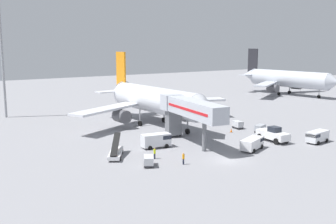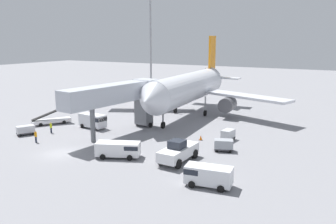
# 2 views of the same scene
# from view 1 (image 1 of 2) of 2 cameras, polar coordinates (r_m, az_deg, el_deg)

# --- Properties ---
(ground_plane) EXTENTS (300.00, 300.00, 0.00)m
(ground_plane) POSITION_cam_1_polar(r_m,az_deg,el_deg) (60.78, 8.25, -6.75)
(ground_plane) COLOR gray
(airplane_at_gate) EXTENTS (37.84, 34.59, 14.95)m
(airplane_at_gate) POSITION_cam_1_polar(r_m,az_deg,el_deg) (85.13, -2.06, 1.70)
(airplane_at_gate) COLOR silver
(airplane_at_gate) RESTS_ON ground
(jet_bridge) EXTENTS (5.18, 18.07, 7.80)m
(jet_bridge) POSITION_cam_1_polar(r_m,az_deg,el_deg) (68.83, 2.84, 0.31)
(jet_bridge) COLOR #B2B7C1
(jet_bridge) RESTS_ON ground
(pushback_tug) EXTENTS (2.80, 6.29, 2.67)m
(pushback_tug) POSITION_cam_1_polar(r_m,az_deg,el_deg) (73.57, 14.48, -3.06)
(pushback_tug) COLOR white
(pushback_tug) RESTS_ON ground
(belt_loader_truck) EXTENTS (4.78, 6.35, 3.09)m
(belt_loader_truck) POSITION_cam_1_polar(r_m,az_deg,el_deg) (62.43, -7.33, -5.56)
(belt_loader_truck) COLOR white
(belt_loader_truck) RESTS_ON ground
(service_van_near_right) EXTENTS (4.81, 2.70, 2.03)m
(service_van_near_right) POSITION_cam_1_polar(r_m,az_deg,el_deg) (74.86, 20.13, -3.19)
(service_van_near_right) COLOR silver
(service_van_near_right) RESTS_ON ground
(service_van_far_right) EXTENTS (4.91, 2.60, 2.31)m
(service_van_far_right) POSITION_cam_1_polar(r_m,az_deg,el_deg) (67.13, -1.57, -3.91)
(service_van_far_right) COLOR silver
(service_van_far_right) RESTS_ON ground
(service_van_rear_right) EXTENTS (5.66, 3.97, 1.90)m
(service_van_rear_right) POSITION_cam_1_polar(r_m,az_deg,el_deg) (67.27, 11.74, -4.27)
(service_van_rear_right) COLOR white
(service_van_rear_right) RESTS_ON ground
(baggage_cart_mid_left) EXTENTS (2.32, 2.85, 1.41)m
(baggage_cart_mid_left) POSITION_cam_1_polar(r_m,az_deg,el_deg) (57.48, -2.73, -6.81)
(baggage_cart_mid_left) COLOR #38383D
(baggage_cart_mid_left) RESTS_ON ground
(baggage_cart_near_left) EXTENTS (1.55, 2.29, 1.52)m
(baggage_cart_near_left) POSITION_cam_1_polar(r_m,az_deg,el_deg) (83.02, 9.73, -1.73)
(baggage_cart_near_left) COLOR #38383D
(baggage_cart_near_left) RESTS_ON ground
(baggage_cart_far_center) EXTENTS (2.72, 2.16, 1.51)m
(baggage_cart_far_center) POSITION_cam_1_polar(r_m,az_deg,el_deg) (80.28, 12.76, -2.22)
(baggage_cart_far_center) COLOR #38383D
(baggage_cart_far_center) RESTS_ON ground
(ground_crew_worker_foreground) EXTENTS (0.36, 0.36, 1.73)m
(ground_crew_worker_foreground) POSITION_cam_1_polar(r_m,az_deg,el_deg) (58.17, 2.17, -6.47)
(ground_crew_worker_foreground) COLOR #1E2333
(ground_crew_worker_foreground) RESTS_ON ground
(ground_crew_worker_midground) EXTENTS (0.33, 0.33, 1.72)m
(ground_crew_worker_midground) POSITION_cam_1_polar(r_m,az_deg,el_deg) (60.85, -1.89, -5.74)
(ground_crew_worker_midground) COLOR #1E2333
(ground_crew_worker_midground) RESTS_ON ground
(safety_cone_alpha) EXTENTS (0.49, 0.49, 0.75)m
(safety_cone_alpha) POSITION_cam_1_polar(r_m,az_deg,el_deg) (79.50, 8.83, -2.56)
(safety_cone_alpha) COLOR black
(safety_cone_alpha) RESTS_ON ground
(airplane_background) EXTENTS (34.81, 35.80, 14.91)m
(airplane_background) POSITION_cam_1_polar(r_m,az_deg,el_deg) (139.38, 16.22, 4.47)
(airplane_background) COLOR #B7BCC6
(airplane_background) RESTS_ON ground
(apron_light_mast) EXTENTS (2.40, 2.40, 28.32)m
(apron_light_mast) POSITION_cam_1_polar(r_m,az_deg,el_deg) (100.03, -22.38, 10.29)
(apron_light_mast) COLOR #93969B
(apron_light_mast) RESTS_ON ground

